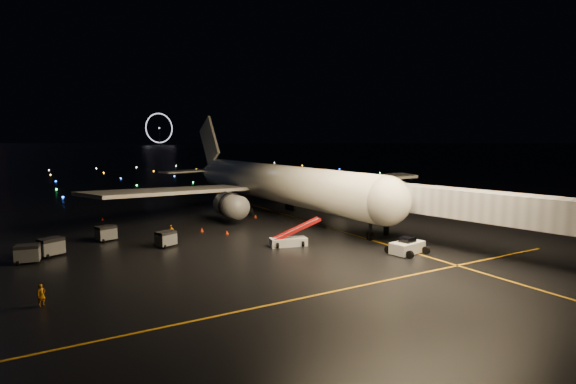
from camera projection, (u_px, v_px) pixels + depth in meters
The scene contains 18 objects.
ground at pixel (66, 156), 302.24m from camera, with size 2000.00×2000.00×0.00m, color black.
lane_centre at pixel (312, 222), 63.50m from camera, with size 0.25×80.00×0.02m, color orange.
lane_cross at pixel (304, 298), 33.57m from camera, with size 60.00×0.25×0.02m, color orange.
airliner at pixel (265, 162), 72.23m from camera, with size 57.12×54.27×16.19m, color silver, non-canonical shape.
pushback_tug at pixel (407, 245), 46.32m from camera, with size 3.70×1.94×1.76m, color silver.
belt_loader at pixel (288, 233), 49.58m from camera, with size 5.96×1.62×2.89m, color silver, non-canonical shape.
crew_a at pixel (41, 295), 31.84m from camera, with size 0.59×0.39×1.62m, color orange.
crew_c at pixel (171, 232), 53.53m from camera, with size 0.92×0.38×1.58m, color orange.
safety_cone_0 at pixel (227, 232), 55.72m from camera, with size 0.45×0.45×0.51m, color red.
safety_cone_1 at pixel (255, 216), 67.47m from camera, with size 0.41×0.41×0.47m, color red.
safety_cone_2 at pixel (202, 230), 57.37m from camera, with size 0.44×0.44×0.50m, color red.
safety_cone_3 at pixel (103, 219), 65.20m from camera, with size 0.41×0.41×0.47m, color red.
ferris_wheel at pixel (159, 129), 744.46m from camera, with size 50.00×4.00×52.00m, color black, non-canonical shape.
taxiway_lights at pixel (114, 177), 135.64m from camera, with size 164.00×92.00×0.36m, color black, non-canonical shape.
baggage_cart_0 at pixel (166, 239), 49.31m from camera, with size 2.01×1.41×1.71m, color slate.
baggage_cart_1 at pixel (106, 233), 52.11m from camera, with size 2.07×1.45×1.76m, color slate.
baggage_cart_2 at pixel (51, 247), 45.34m from camera, with size 2.19×1.53×1.86m, color slate.
baggage_cart_3 at pixel (27, 254), 42.84m from camera, with size 2.09×1.46×1.78m, color slate.
Camera 1 is at (-22.27, -37.41, 11.91)m, focal length 28.00 mm.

